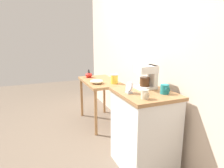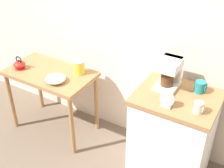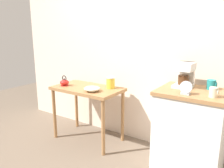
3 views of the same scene
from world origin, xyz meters
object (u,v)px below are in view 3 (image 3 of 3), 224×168
at_px(teakettle, 65,82).
at_px(mug_small_cream, 214,92).
at_px(coffee_maker, 185,74).
at_px(bowl_stoneware, 92,89).
at_px(canister_enamel, 111,83).
at_px(mug_dark_teal, 212,85).
at_px(table_clock, 186,89).

xyz_separation_m(teakettle, mug_small_cream, (1.85, 0.01, 0.15)).
xyz_separation_m(teakettle, coffee_maker, (1.52, 0.24, 0.24)).
distance_m(bowl_stoneware, coffee_maker, 1.09).
relative_size(bowl_stoneware, teakettle, 1.35).
relative_size(canister_enamel, coffee_maker, 0.57).
xyz_separation_m(bowl_stoneware, canister_enamel, (0.10, 0.25, 0.04)).
xyz_separation_m(canister_enamel, coffee_maker, (0.93, 0.00, 0.22)).
distance_m(coffee_maker, mug_small_cream, 0.42).
bearing_deg(mug_dark_teal, bowl_stoneware, -166.84).
xyz_separation_m(canister_enamel, mug_dark_teal, (1.19, 0.05, 0.12)).
bearing_deg(canister_enamel, mug_dark_teal, 2.48).
bearing_deg(bowl_stoneware, mug_dark_teal, 13.16).
distance_m(coffee_maker, mug_dark_teal, 0.28).
bearing_deg(table_clock, mug_small_cream, 11.91).
height_order(teakettle, canister_enamel, canister_enamel).
bearing_deg(mug_small_cream, table_clock, -168.09).
xyz_separation_m(canister_enamel, mug_small_cream, (1.26, -0.23, 0.12)).
bearing_deg(mug_small_cream, bowl_stoneware, -178.98).
height_order(bowl_stoneware, mug_dark_teal, mug_dark_teal).
bearing_deg(teakettle, mug_small_cream, 0.22).
relative_size(mug_dark_teal, table_clock, 0.76).
bearing_deg(teakettle, coffee_maker, 8.89).
bearing_deg(canister_enamel, coffee_maker, 0.23).
distance_m(mug_small_cream, table_clock, 0.24).
bearing_deg(teakettle, canister_enamel, 21.63).
height_order(mug_dark_teal, table_clock, table_clock).
height_order(bowl_stoneware, mug_small_cream, mug_small_cream).
bearing_deg(coffee_maker, mug_small_cream, -34.72).
distance_m(bowl_stoneware, mug_dark_teal, 1.34).
relative_size(bowl_stoneware, coffee_maker, 0.77).
bearing_deg(bowl_stoneware, table_clock, -1.25).
height_order(bowl_stoneware, coffee_maker, coffee_maker).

